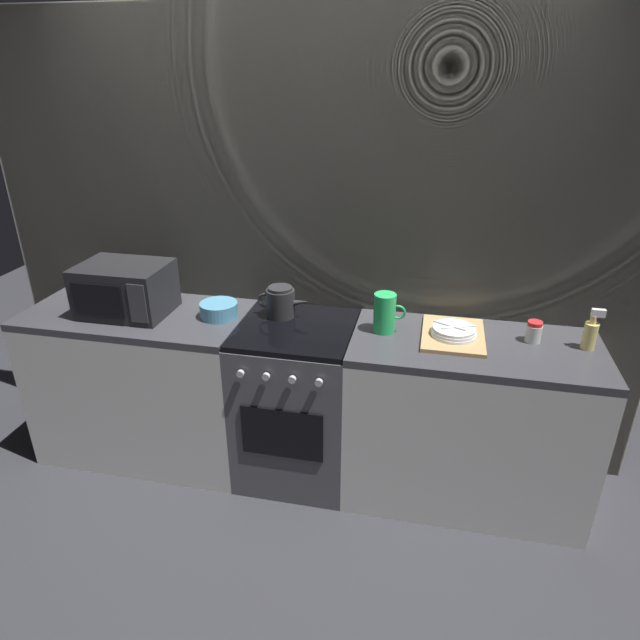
# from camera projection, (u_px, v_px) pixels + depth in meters

# --- Properties ---
(ground_plane) EXTENTS (8.00, 8.00, 0.00)m
(ground_plane) POSITION_uv_depth(u_px,v_px,m) (298.00, 466.00, 3.19)
(ground_plane) COLOR #2D2D33
(back_wall) EXTENTS (3.60, 0.05, 2.40)m
(back_wall) POSITION_uv_depth(u_px,v_px,m) (310.00, 252.00, 2.98)
(back_wall) COLOR #B2AD9E
(back_wall) RESTS_ON ground_plane
(counter_left) EXTENTS (1.20, 0.60, 0.90)m
(counter_left) POSITION_uv_depth(u_px,v_px,m) (146.00, 383.00, 3.18)
(counter_left) COLOR silver
(counter_left) RESTS_ON ground_plane
(stove_unit) EXTENTS (0.60, 0.63, 0.90)m
(stove_unit) POSITION_uv_depth(u_px,v_px,m) (297.00, 401.00, 3.00)
(stove_unit) COLOR #4C4C51
(stove_unit) RESTS_ON ground_plane
(counter_right) EXTENTS (1.20, 0.60, 0.90)m
(counter_right) POSITION_uv_depth(u_px,v_px,m) (466.00, 421.00, 2.83)
(counter_right) COLOR silver
(counter_right) RESTS_ON ground_plane
(microwave) EXTENTS (0.46, 0.35, 0.27)m
(microwave) POSITION_uv_depth(u_px,v_px,m) (125.00, 289.00, 2.93)
(microwave) COLOR black
(microwave) RESTS_ON counter_left
(kettle) EXTENTS (0.28, 0.15, 0.17)m
(kettle) POSITION_uv_depth(u_px,v_px,m) (281.00, 302.00, 2.90)
(kettle) COLOR #262628
(kettle) RESTS_ON stove_unit
(mixing_bowl) EXTENTS (0.20, 0.20, 0.08)m
(mixing_bowl) POSITION_uv_depth(u_px,v_px,m) (219.00, 310.00, 2.91)
(mixing_bowl) COLOR teal
(mixing_bowl) RESTS_ON counter_left
(pitcher) EXTENTS (0.16, 0.11, 0.20)m
(pitcher) POSITION_uv_depth(u_px,v_px,m) (385.00, 313.00, 2.73)
(pitcher) COLOR green
(pitcher) RESTS_ON counter_right
(dish_pile) EXTENTS (0.30, 0.40, 0.07)m
(dish_pile) POSITION_uv_depth(u_px,v_px,m) (453.00, 333.00, 2.69)
(dish_pile) COLOR tan
(dish_pile) RESTS_ON counter_right
(spice_jar) EXTENTS (0.08, 0.08, 0.10)m
(spice_jar) POSITION_uv_depth(u_px,v_px,m) (534.00, 332.00, 2.65)
(spice_jar) COLOR silver
(spice_jar) RESTS_ON counter_right
(spray_bottle) EXTENTS (0.08, 0.06, 0.20)m
(spray_bottle) POSITION_uv_depth(u_px,v_px,m) (591.00, 333.00, 2.57)
(spray_bottle) COLOR #E5CC72
(spray_bottle) RESTS_ON counter_right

